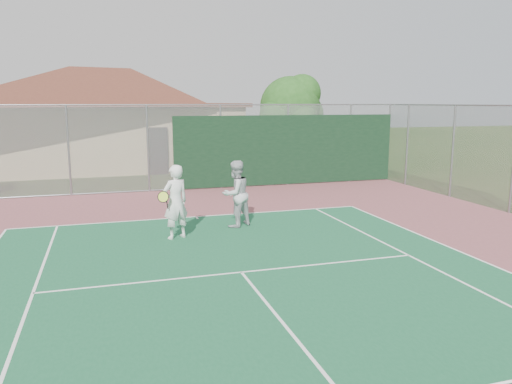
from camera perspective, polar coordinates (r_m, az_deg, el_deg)
back_fence at (r=21.05m, az=-3.75°, el=4.94°), size 20.08×0.11×3.53m
side_fence_right at (r=20.43m, az=21.55°, el=4.32°), size 0.08×9.00×3.50m
clubhouse at (r=29.75m, az=-16.59°, el=9.16°), size 15.19×10.40×6.42m
tree at (r=25.40m, az=4.09°, el=9.47°), size 3.57×3.38×4.98m
player_white_front at (r=13.32m, az=-9.20°, el=-1.20°), size 0.96×0.81×1.98m
player_grey_back at (r=14.45m, az=-2.33°, el=-0.28°), size 1.18×1.09×1.93m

